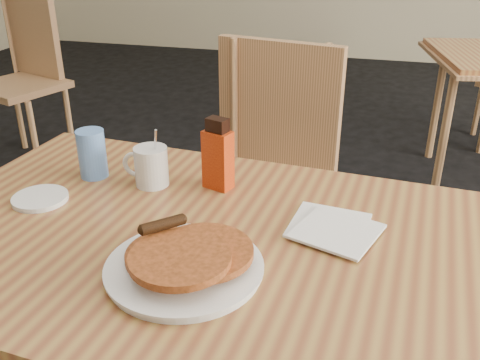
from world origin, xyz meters
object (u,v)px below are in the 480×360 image
(syrup_bottle, at_px, (218,156))
(blue_tumbler, at_px, (92,154))
(pancake_plate, at_px, (185,262))
(chair_wall_extra, at_px, (26,63))
(main_table, at_px, (191,249))
(chair_main_far, at_px, (271,163))
(coffee_mug, at_px, (150,166))

(syrup_bottle, relative_size, blue_tumbler, 1.44)
(pancake_plate, bearing_deg, chair_wall_extra, 132.14)
(syrup_bottle, distance_m, blue_tumbler, 0.34)
(main_table, relative_size, chair_main_far, 1.37)
(chair_main_far, bearing_deg, chair_wall_extra, 160.13)
(chair_wall_extra, height_order, coffee_mug, chair_wall_extra)
(pancake_plate, distance_m, syrup_bottle, 0.38)
(main_table, bearing_deg, coffee_mug, 131.60)
(pancake_plate, bearing_deg, chair_main_far, 91.27)
(pancake_plate, bearing_deg, main_table, 106.77)
(main_table, distance_m, coffee_mug, 0.28)
(pancake_plate, bearing_deg, syrup_bottle, 97.42)
(main_table, xyz_separation_m, chair_main_far, (0.02, 0.74, -0.11))
(main_table, distance_m, chair_wall_extra, 2.47)
(chair_wall_extra, distance_m, syrup_bottle, 2.31)
(chair_wall_extra, xyz_separation_m, blue_tumbler, (1.36, -1.58, 0.22))
(coffee_mug, distance_m, blue_tumbler, 0.17)
(chair_wall_extra, relative_size, blue_tumbler, 7.77)
(main_table, bearing_deg, blue_tumbler, 149.06)
(syrup_bottle, xyz_separation_m, blue_tumbler, (-0.34, -0.02, -0.02))
(chair_main_far, distance_m, chair_wall_extra, 2.01)
(pancake_plate, bearing_deg, blue_tumbler, 138.22)
(chair_wall_extra, height_order, syrup_bottle, chair_wall_extra)
(pancake_plate, height_order, coffee_mug, coffee_mug)
(syrup_bottle, bearing_deg, main_table, -70.37)
(main_table, distance_m, syrup_bottle, 0.26)
(blue_tumbler, bearing_deg, chair_main_far, 55.65)
(coffee_mug, bearing_deg, chair_main_far, 58.10)
(main_table, bearing_deg, chair_main_far, 88.28)
(chair_main_far, bearing_deg, blue_tumbler, -112.96)
(chair_wall_extra, relative_size, pancake_plate, 3.24)
(coffee_mug, bearing_deg, blue_tumbler, 166.27)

